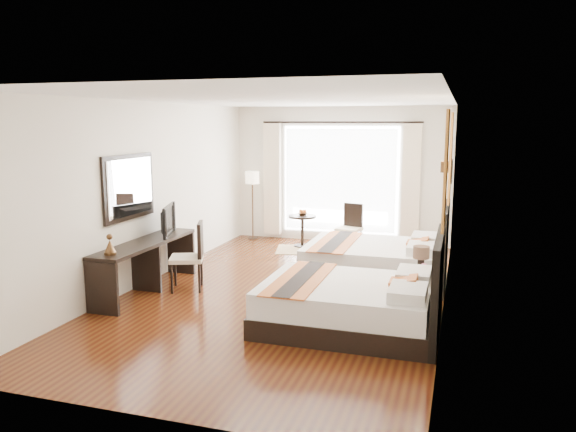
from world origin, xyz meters
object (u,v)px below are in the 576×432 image
(table_lamp, at_px, (421,254))
(side_table, at_px, (302,231))
(nightstand, at_px, (422,293))
(window_chair, at_px, (349,236))
(bed_far, at_px, (379,260))
(fruit_bowl, at_px, (303,214))
(desk_chair, at_px, (188,269))
(vase, at_px, (424,272))
(television, at_px, (164,220))
(floor_lamp, at_px, (252,182))
(bed_near, at_px, (355,303))
(console_desk, at_px, (146,266))

(table_lamp, xyz_separation_m, side_table, (-2.54, 3.13, -0.42))
(nightstand, height_order, window_chair, window_chair)
(bed_far, relative_size, fruit_bowl, 10.76)
(desk_chair, height_order, fruit_bowl, desk_chair)
(side_table, bearing_deg, desk_chair, -104.07)
(side_table, relative_size, window_chair, 0.70)
(vase, bearing_deg, television, 175.89)
(nightstand, xyz_separation_m, floor_lamp, (-3.81, 3.63, 1.00))
(bed_far, xyz_separation_m, floor_lamp, (-3.05, 2.37, 0.90))
(fruit_bowl, bearing_deg, bed_far, -46.98)
(side_table, bearing_deg, television, -113.94)
(floor_lamp, distance_m, fruit_bowl, 1.41)
(nightstand, xyz_separation_m, television, (-3.94, 0.13, 0.77))
(table_lamp, bearing_deg, nightstand, -62.39)
(table_lamp, distance_m, fruit_bowl, 4.05)
(table_lamp, height_order, fruit_bowl, table_lamp)
(desk_chair, bearing_deg, fruit_bowl, -125.15)
(nightstand, bearing_deg, side_table, 128.92)
(vase, relative_size, desk_chair, 0.12)
(bed_near, distance_m, fruit_bowl, 4.57)
(console_desk, height_order, desk_chair, desk_chair)
(vase, bearing_deg, bed_far, 118.91)
(bed_far, relative_size, floor_lamp, 1.51)
(floor_lamp, distance_m, window_chair, 2.43)
(floor_lamp, distance_m, side_table, 1.59)
(bed_near, distance_m, television, 3.45)
(nightstand, distance_m, table_lamp, 0.52)
(bed_far, relative_size, console_desk, 1.00)
(desk_chair, distance_m, window_chair, 3.74)
(table_lamp, relative_size, desk_chair, 0.34)
(table_lamp, distance_m, desk_chair, 3.41)
(television, relative_size, window_chair, 0.89)
(nightstand, bearing_deg, table_lamp, 117.61)
(desk_chair, bearing_deg, television, -46.64)
(desk_chair, bearing_deg, bed_near, 141.51)
(bed_far, height_order, floor_lamp, floor_lamp)
(console_desk, relative_size, desk_chair, 2.15)
(floor_lamp, bearing_deg, desk_chair, -83.93)
(floor_lamp, bearing_deg, bed_near, -56.15)
(side_table, bearing_deg, vase, -52.18)
(bed_far, distance_m, table_lamp, 1.46)
(console_desk, bearing_deg, window_chair, 56.60)
(bed_near, relative_size, table_lamp, 6.18)
(television, bearing_deg, bed_near, -127.02)
(side_table, relative_size, fruit_bowl, 3.14)
(nightstand, relative_size, floor_lamp, 0.32)
(table_lamp, relative_size, vase, 2.94)
(bed_far, bearing_deg, fruit_bowl, 133.02)
(nightstand, relative_size, side_table, 0.72)
(console_desk, relative_size, side_table, 3.44)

